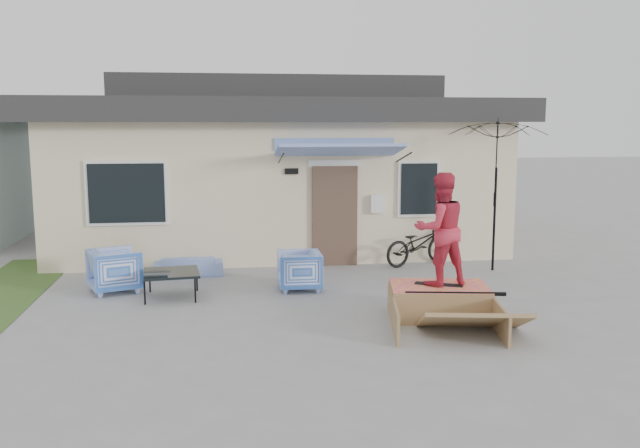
{
  "coord_description": "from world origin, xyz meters",
  "views": [
    {
      "loc": [
        -1.32,
        -9.27,
        3.0
      ],
      "look_at": [
        0.3,
        1.8,
        1.3
      ],
      "focal_mm": 37.76,
      "sensor_mm": 36.0,
      "label": 1
    }
  ],
  "objects": [
    {
      "name": "loveseat",
      "position": [
        -2.01,
        3.97,
        0.26
      ],
      "size": [
        1.35,
        0.43,
        0.52
      ],
      "primitive_type": "imported",
      "rotation": [
        0.0,
        0.0,
        3.17
      ],
      "color": "blue",
      "rests_on": "ground"
    },
    {
      "name": "armchair_right",
      "position": [
        0.02,
        2.5,
        0.39
      ],
      "size": [
        0.71,
        0.76,
        0.78
      ],
      "primitive_type": "imported",
      "rotation": [
        0.0,
        0.0,
        -1.58
      ],
      "color": "blue",
      "rests_on": "ground"
    },
    {
      "name": "bicycle",
      "position": [
        2.76,
        4.27,
        0.54
      ],
      "size": [
        1.79,
        1.23,
        1.08
      ],
      "primitive_type": "imported",
      "rotation": [
        0.0,
        0.0,
        1.99
      ],
      "color": "black",
      "rests_on": "ground"
    },
    {
      "name": "skater",
      "position": [
        1.98,
        0.52,
        1.41
      ],
      "size": [
        0.94,
        0.78,
        1.73
      ],
      "primitive_type": "imported",
      "rotation": [
        0.0,
        0.0,
        3.3
      ],
      "color": "#CA2C42",
      "rests_on": "skateboard"
    },
    {
      "name": "house",
      "position": [
        0.0,
        7.99,
        1.94
      ],
      "size": [
        10.8,
        8.49,
        4.1
      ],
      "color": "beige",
      "rests_on": "ground"
    },
    {
      "name": "armchair_left",
      "position": [
        -3.25,
        2.85,
        0.43
      ],
      "size": [
        1.02,
        1.05,
        0.85
      ],
      "primitive_type": "imported",
      "rotation": [
        0.0,
        0.0,
        1.94
      ],
      "color": "blue",
      "rests_on": "ground"
    },
    {
      "name": "ground",
      "position": [
        0.0,
        0.0,
        0.0
      ],
      "size": [
        90.0,
        90.0,
        0.0
      ],
      "primitive_type": "plane",
      "color": "gray",
      "rests_on": "ground"
    },
    {
      "name": "patio_umbrella",
      "position": [
        4.12,
        3.53,
        1.75
      ],
      "size": [
        2.41,
        2.31,
        2.2
      ],
      "color": "black",
      "rests_on": "ground"
    },
    {
      "name": "skateboard",
      "position": [
        1.98,
        0.52,
        0.52
      ],
      "size": [
        0.75,
        0.48,
        0.05
      ],
      "primitive_type": "cube",
      "rotation": [
        0.0,
        0.0,
        -0.44
      ],
      "color": "black",
      "rests_on": "skate_ramp"
    },
    {
      "name": "skate_ramp",
      "position": [
        1.97,
        0.47,
        0.25
      ],
      "size": [
        1.81,
        2.21,
        0.49
      ],
      "primitive_type": null,
      "rotation": [
        0.0,
        0.0,
        -0.18
      ],
      "color": "olive",
      "rests_on": "ground"
    },
    {
      "name": "coffee_table",
      "position": [
        -2.22,
        2.27,
        0.23
      ],
      "size": [
        1.01,
        1.01,
        0.46
      ],
      "primitive_type": "cube",
      "rotation": [
        0.0,
        0.0,
        0.1
      ],
      "color": "black",
      "rests_on": "ground"
    }
  ]
}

